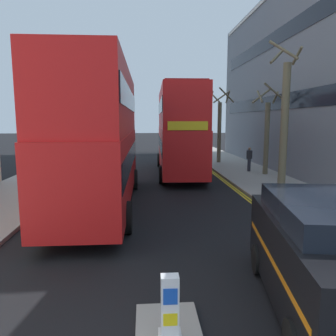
% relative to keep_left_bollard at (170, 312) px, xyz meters
% --- Properties ---
extents(sidewalk_right, '(4.00, 80.00, 0.14)m').
position_rel_keep_left_bollard_xyz_m(sidewalk_right, '(6.50, 12.31, -0.54)').
color(sidewalk_right, '#9E9991').
rests_on(sidewalk_right, ground).
extents(sidewalk_left, '(4.00, 80.00, 0.14)m').
position_rel_keep_left_bollard_xyz_m(sidewalk_left, '(-6.50, 12.31, -0.54)').
color(sidewalk_left, '#9E9991').
rests_on(sidewalk_left, ground).
extents(kerb_line_outer, '(0.10, 56.00, 0.01)m').
position_rel_keep_left_bollard_xyz_m(kerb_line_outer, '(4.40, 10.31, -0.60)').
color(kerb_line_outer, yellow).
rests_on(kerb_line_outer, ground).
extents(kerb_line_inner, '(0.10, 56.00, 0.01)m').
position_rel_keep_left_bollard_xyz_m(kerb_line_inner, '(4.24, 10.31, -0.60)').
color(kerb_line_inner, yellow).
rests_on(kerb_line_inner, ground).
extents(keep_left_bollard, '(0.36, 0.28, 1.11)m').
position_rel_keep_left_bollard_xyz_m(keep_left_bollard, '(0.00, 0.00, 0.00)').
color(keep_left_bollard, silver).
rests_on(keep_left_bollard, traffic_island).
extents(double_decker_bus_away, '(2.85, 10.82, 5.64)m').
position_rel_keep_left_bollard_xyz_m(double_decker_bus_away, '(-2.17, 8.71, 2.42)').
color(double_decker_bus_away, red).
rests_on(double_decker_bus_away, ground).
extents(double_decker_bus_oncoming, '(3.01, 10.87, 5.64)m').
position_rel_keep_left_bollard_xyz_m(double_decker_bus_oncoming, '(1.92, 16.80, 2.42)').
color(double_decker_bus_oncoming, red).
rests_on(double_decker_bus_oncoming, ground).
extents(taxi_minivan, '(2.63, 5.05, 2.12)m').
position_rel_keep_left_bollard_xyz_m(taxi_minivan, '(2.91, 0.70, 0.46)').
color(taxi_minivan, black).
rests_on(taxi_minivan, ground).
extents(pedestrian_far, '(0.34, 0.22, 1.62)m').
position_rel_keep_left_bollard_xyz_m(pedestrian_far, '(6.67, 16.66, 0.38)').
color(pedestrian_far, '#2D2D38').
rests_on(pedestrian_far, sidewalk_right).
extents(street_tree_near, '(1.40, 1.69, 6.79)m').
position_rel_keep_left_bollard_xyz_m(street_tree_near, '(5.83, 9.49, 2.71)').
color(street_tree_near, '#6B6047').
rests_on(street_tree_near, sidewalk_right).
extents(street_tree_mid, '(1.85, 1.98, 6.77)m').
position_rel_keep_left_bollard_xyz_m(street_tree_mid, '(5.02, 31.83, 2.71)').
color(street_tree_mid, '#6B6047').
rests_on(street_tree_mid, sidewalk_right).
extents(street_tree_far, '(1.99, 1.98, 5.94)m').
position_rel_keep_left_bollard_xyz_m(street_tree_far, '(5.73, 21.56, 2.48)').
color(street_tree_far, '#6B6047').
rests_on(street_tree_far, sidewalk_right).
extents(street_tree_distant, '(1.80, 1.86, 5.64)m').
position_rel_keep_left_bollard_xyz_m(street_tree_distant, '(7.35, 15.49, 2.22)').
color(street_tree_distant, '#6B6047').
rests_on(street_tree_distant, sidewalk_right).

